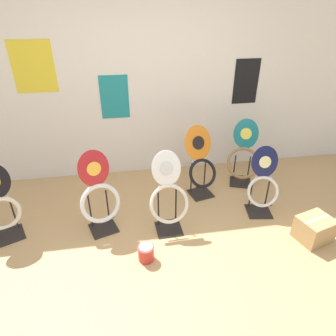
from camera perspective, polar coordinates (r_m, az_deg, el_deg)
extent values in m
plane|color=tan|center=(2.92, 1.58, -20.59)|extent=(14.00, 14.00, 0.00)
cube|color=silver|center=(4.03, -3.94, 16.22)|extent=(8.00, 0.06, 2.60)
cube|color=black|center=(4.35, 14.66, 15.63)|extent=(0.35, 0.01, 0.60)
cube|color=teal|center=(4.03, -10.14, 13.14)|extent=(0.36, 0.01, 0.56)
cube|color=yellow|center=(4.06, -24.29, 17.14)|extent=(0.49, 0.01, 0.61)
cube|color=black|center=(3.73, -27.86, -11.28)|extent=(0.37, 0.37, 0.01)
cylinder|color=black|center=(3.69, -27.27, -7.82)|extent=(0.02, 0.02, 0.36)
cylinder|color=black|center=(3.58, -28.26, -10.15)|extent=(0.21, 0.11, 0.02)
torus|color=beige|center=(3.53, -29.00, -7.60)|extent=(0.38, 0.26, 0.36)
sphere|color=silver|center=(3.48, -28.23, -4.83)|extent=(0.02, 0.02, 0.02)
cube|color=black|center=(3.96, 6.20, -4.84)|extent=(0.34, 0.34, 0.01)
cylinder|color=black|center=(3.87, 4.46, -1.85)|extent=(0.02, 0.02, 0.42)
cylinder|color=black|center=(3.95, 7.00, -1.26)|extent=(0.02, 0.02, 0.42)
cylinder|color=black|center=(3.81, 6.89, -3.30)|extent=(0.22, 0.07, 0.02)
torus|color=black|center=(3.77, 6.62, -1.00)|extent=(0.41, 0.30, 0.34)
ellipsoid|color=orange|center=(3.73, 5.72, 4.80)|extent=(0.39, 0.26, 0.42)
ellipsoid|color=black|center=(3.72, 5.83, 4.79)|extent=(0.17, 0.10, 0.16)
sphere|color=silver|center=(3.72, 4.77, 1.20)|extent=(0.02, 0.02, 0.02)
sphere|color=silver|center=(3.81, 7.45, 1.75)|extent=(0.02, 0.02, 0.02)
cube|color=black|center=(3.40, 0.16, -11.46)|extent=(0.29, 0.29, 0.01)
cylinder|color=black|center=(3.30, -1.84, -7.60)|extent=(0.02, 0.02, 0.46)
cylinder|color=black|center=(3.33, 1.51, -7.19)|extent=(0.02, 0.02, 0.46)
cylinder|color=black|center=(3.22, 0.45, -9.83)|extent=(0.22, 0.03, 0.02)
torus|color=beige|center=(3.16, 0.25, -6.85)|extent=(0.43, 0.25, 0.38)
ellipsoid|color=white|center=(3.09, -0.33, -0.04)|extent=(0.32, 0.16, 0.37)
ellipsoid|color=silver|center=(3.08, -0.28, -0.09)|extent=(0.14, 0.06, 0.14)
sphere|color=silver|center=(3.12, -1.64, -3.61)|extent=(0.02, 0.02, 0.02)
sphere|color=silver|center=(3.15, 1.43, -3.26)|extent=(0.02, 0.02, 0.02)
cube|color=black|center=(3.79, 16.85, -7.92)|extent=(0.32, 0.32, 0.01)
cylinder|color=black|center=(3.73, 15.46, -4.86)|extent=(0.02, 0.02, 0.36)
cylinder|color=black|center=(3.79, 18.33, -4.78)|extent=(0.02, 0.02, 0.36)
cylinder|color=black|center=(3.65, 17.51, -6.78)|extent=(0.22, 0.05, 0.02)
torus|color=silver|center=(3.60, 17.64, -4.31)|extent=(0.39, 0.24, 0.35)
ellipsoid|color=#141942|center=(3.53, 17.95, 1.14)|extent=(0.32, 0.16, 0.36)
ellipsoid|color=beige|center=(3.52, 18.03, 1.07)|extent=(0.14, 0.06, 0.14)
sphere|color=silver|center=(3.56, 16.43, -1.73)|extent=(0.02, 0.02, 0.02)
sphere|color=silver|center=(3.61, 18.96, -1.70)|extent=(0.02, 0.02, 0.02)
cube|color=black|center=(4.28, 13.55, -2.66)|extent=(0.36, 0.36, 0.01)
cylinder|color=black|center=(4.26, 12.53, 0.21)|extent=(0.02, 0.02, 0.36)
cylinder|color=black|center=(4.27, 15.14, -0.05)|extent=(0.02, 0.02, 0.36)
cylinder|color=black|center=(4.14, 13.80, -1.49)|extent=(0.22, 0.10, 0.02)
torus|color=#9E7042|center=(4.11, 14.07, 0.93)|extent=(0.49, 0.39, 0.39)
ellipsoid|color=#197075|center=(4.11, 14.64, 6.35)|extent=(0.36, 0.27, 0.38)
ellipsoid|color=#EADB4C|center=(4.10, 14.65, 6.35)|extent=(0.16, 0.11, 0.14)
sphere|color=silver|center=(4.12, 13.10, 3.74)|extent=(0.02, 0.02, 0.02)
sphere|color=silver|center=(4.13, 15.57, 3.48)|extent=(0.02, 0.02, 0.02)
cube|color=black|center=(3.48, -12.16, -11.12)|extent=(0.35, 0.35, 0.01)
cylinder|color=black|center=(3.40, -14.58, -7.92)|extent=(0.02, 0.02, 0.42)
cylinder|color=black|center=(3.43, -11.42, -7.08)|extent=(0.02, 0.02, 0.42)
cylinder|color=black|center=(3.31, -12.07, -9.66)|extent=(0.22, 0.09, 0.02)
torus|color=silver|center=(3.24, -12.71, -6.58)|extent=(0.47, 0.32, 0.42)
ellipsoid|color=#AD1E23|center=(3.13, -13.99, -0.08)|extent=(0.34, 0.19, 0.39)
ellipsoid|color=yellow|center=(3.11, -13.92, -0.16)|extent=(0.15, 0.08, 0.15)
sphere|color=silver|center=(3.18, -14.93, -3.77)|extent=(0.02, 0.02, 0.02)
sphere|color=silver|center=(3.21, -11.88, -2.99)|extent=(0.02, 0.02, 0.02)
cylinder|color=red|center=(3.03, -4.20, -15.82)|extent=(0.15, 0.15, 0.16)
torus|color=silver|center=(2.98, -4.26, -14.80)|extent=(0.16, 0.16, 0.01)
cylinder|color=#B2B2B7|center=(2.97, -4.26, -14.69)|extent=(0.14, 0.14, 0.00)
cube|color=tan|center=(3.55, 26.08, -10.37)|extent=(0.41, 0.37, 0.26)
cube|color=#B7AD89|center=(3.48, 26.56, -8.70)|extent=(0.33, 0.13, 0.00)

